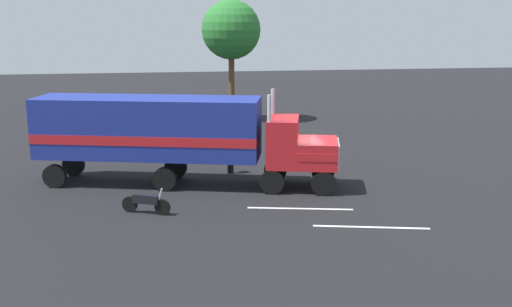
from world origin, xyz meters
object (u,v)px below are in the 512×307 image
at_px(semi_truck, 171,132).
at_px(motorcycle, 146,202).
at_px(person_bystander, 230,156).
at_px(tree_left, 231,30).

relative_size(semi_truck, motorcycle, 7.27).
xyz_separation_m(semi_truck, person_bystander, (2.94, 1.60, -1.63)).
xyz_separation_m(person_bystander, motorcycle, (-4.10, -5.79, -0.41)).
bearing_deg(motorcycle, tree_left, 74.41).
bearing_deg(motorcycle, person_bystander, 54.74).
relative_size(person_bystander, tree_left, 0.18).
distance_m(semi_truck, motorcycle, 4.81).
height_order(person_bystander, motorcycle, person_bystander).
height_order(semi_truck, tree_left, tree_left).
relative_size(semi_truck, tree_left, 1.58).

